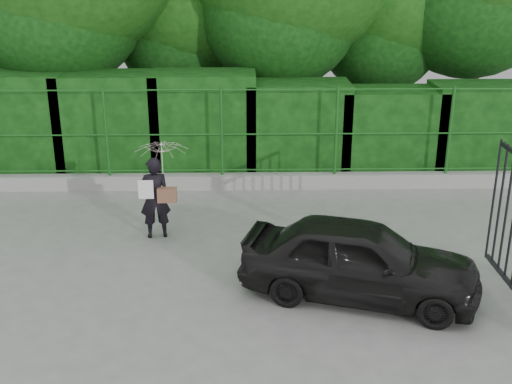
{
  "coord_description": "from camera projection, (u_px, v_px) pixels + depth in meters",
  "views": [
    {
      "loc": [
        0.83,
        -7.94,
        4.53
      ],
      "look_at": [
        1.02,
        1.3,
        1.1
      ],
      "focal_mm": 45.0,
      "sensor_mm": 36.0,
      "label": 1
    }
  ],
  "objects": [
    {
      "name": "ground",
      "position": [
        185.0,
        298.0,
        9.0
      ],
      "size": [
        80.0,
        80.0,
        0.0
      ],
      "primitive_type": "plane",
      "color": "gray"
    },
    {
      "name": "woman",
      "position": [
        160.0,
        175.0,
        10.62
      ],
      "size": [
        0.87,
        0.88,
        1.67
      ],
      "color": "black",
      "rests_on": "ground"
    },
    {
      "name": "car",
      "position": [
        360.0,
        259.0,
        8.89
      ],
      "size": [
        3.54,
        2.25,
        1.12
      ],
      "primitive_type": "imported",
      "rotation": [
        0.0,
        0.0,
        1.26
      ],
      "color": "black",
      "rests_on": "ground"
    },
    {
      "name": "hedge",
      "position": [
        201.0,
        128.0,
        13.8
      ],
      "size": [
        14.2,
        1.2,
        2.23
      ],
      "color": "black",
      "rests_on": "ground"
    },
    {
      "name": "fence",
      "position": [
        213.0,
        132.0,
        12.81
      ],
      "size": [
        14.13,
        0.06,
        1.8
      ],
      "color": "#185719",
      "rests_on": "kerb"
    },
    {
      "name": "kerb",
      "position": [
        203.0,
        182.0,
        13.17
      ],
      "size": [
        14.0,
        0.25,
        0.3
      ],
      "primitive_type": "cube",
      "color": "#9E9E99",
      "rests_on": "ground"
    }
  ]
}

